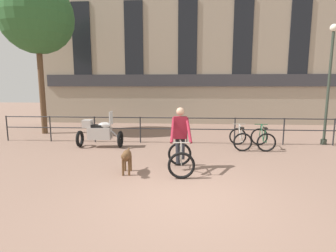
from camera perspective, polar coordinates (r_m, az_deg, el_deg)
The scene contains 10 objects.
ground_plane at distance 5.57m, azimuth 4.18°, elevation -15.34°, with size 60.00×60.00×0.00m, color #846656.
canal_railing at distance 10.41m, azimuth 4.15°, elevation 0.05°, with size 15.05×0.05×1.05m.
building_facade at distance 16.21m, azimuth 4.25°, elevation 15.82°, with size 18.00×0.72×8.61m.
cyclist_with_bike at distance 7.05m, azimuth 2.70°, elevation -3.64°, with size 0.75×1.21×1.70m.
dog at distance 6.90m, azimuth -9.03°, elevation -6.61°, with size 0.29×0.97×0.64m.
parked_motorcycle at distance 10.07m, azimuth -14.72°, elevation -1.35°, with size 1.67×0.66×1.35m.
parked_bicycle_near_lamp at distance 10.02m, azimuth 15.43°, elevation -2.61°, with size 0.69×1.13×0.86m.
parked_bicycle_mid_left at distance 10.22m, azimuth 19.91°, elevation -2.61°, with size 0.70×1.13×0.86m.
street_lamp at distance 11.80m, azimuth 31.68°, elevation 8.74°, with size 0.28×0.28×4.54m.
tree_canalside_left at distance 14.19m, azimuth -26.67°, elevation 20.38°, with size 3.30×3.30×7.03m.
Camera 1 is at (-0.04, -5.09, 2.27)m, focal length 28.00 mm.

